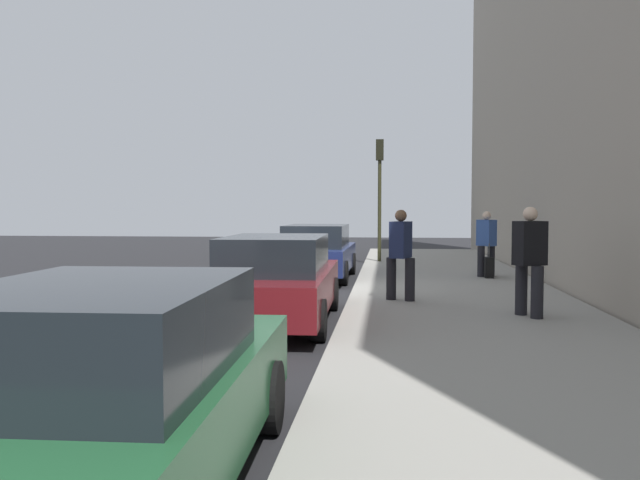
# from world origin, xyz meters

# --- Properties ---
(ground_plane) EXTENTS (56.00, 56.00, 0.00)m
(ground_plane) POSITION_xyz_m (0.00, 0.00, 0.00)
(ground_plane) COLOR black
(sidewalk) EXTENTS (28.00, 4.60, 0.15)m
(sidewalk) POSITION_xyz_m (0.00, -3.30, 0.07)
(sidewalk) COLOR gray
(sidewalk) RESTS_ON ground
(lane_stripe_centre) EXTENTS (28.00, 0.14, 0.01)m
(lane_stripe_centre) POSITION_xyz_m (0.00, 3.20, 0.00)
(lane_stripe_centre) COLOR gold
(lane_stripe_centre) RESTS_ON ground
(parked_car_green) EXTENTS (4.50, 1.99, 1.51)m
(parked_car_green) POSITION_xyz_m (-11.05, 0.05, 0.76)
(parked_car_green) COLOR black
(parked_car_green) RESTS_ON ground
(parked_car_maroon) EXTENTS (4.81, 1.97, 1.51)m
(parked_car_maroon) POSITION_xyz_m (-4.24, 0.09, 0.76)
(parked_car_maroon) COLOR black
(parked_car_maroon) RESTS_ON ground
(parked_car_navy) EXTENTS (4.55, 1.96, 1.51)m
(parked_car_navy) POSITION_xyz_m (2.71, 0.15, 0.76)
(parked_car_navy) COLOR black
(parked_car_navy) RESTS_ON ground
(pedestrian_navy_coat) EXTENTS (0.57, 0.56, 1.80)m
(pedestrian_navy_coat) POSITION_xyz_m (-2.19, -2.05, 1.11)
(pedestrian_navy_coat) COLOR black
(pedestrian_navy_coat) RESTS_ON sidewalk
(pedestrian_black_coat) EXTENTS (0.57, 0.59, 1.86)m
(pedestrian_black_coat) POSITION_xyz_m (-3.93, -4.17, 1.14)
(pedestrian_black_coat) COLOR black
(pedestrian_black_coat) RESTS_ON sidewalk
(pedestrian_blue_coat) EXTENTS (0.55, 0.52, 1.74)m
(pedestrian_blue_coat) POSITION_xyz_m (2.59, -4.41, 1.08)
(pedestrian_blue_coat) COLOR black
(pedestrian_blue_coat) RESTS_ON sidewalk
(traffic_light_pole) EXTENTS (0.35, 0.26, 4.14)m
(traffic_light_pole) POSITION_xyz_m (7.22, -1.49, 2.96)
(traffic_light_pole) COLOR #2D2D19
(traffic_light_pole) RESTS_ON sidewalk
(rolling_suitcase) EXTENTS (0.34, 0.22, 0.90)m
(rolling_suitcase) POSITION_xyz_m (2.20, -4.42, 0.42)
(rolling_suitcase) COLOR black
(rolling_suitcase) RESTS_ON sidewalk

